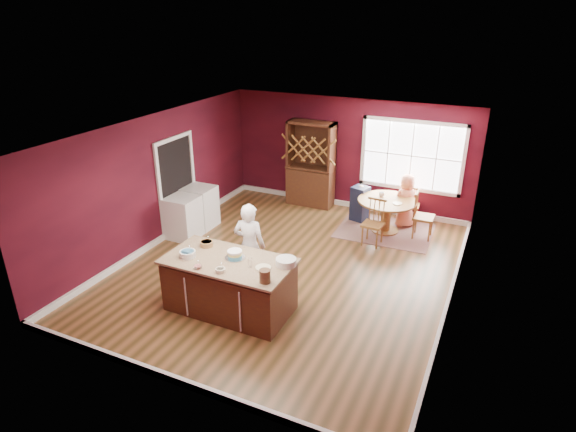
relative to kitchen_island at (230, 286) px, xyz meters
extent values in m
plane|color=brown|center=(0.30, 1.66, -0.44)|extent=(7.00, 7.00, 0.00)
plane|color=white|center=(0.30, 1.66, 2.26)|extent=(7.00, 7.00, 0.00)
plane|color=black|center=(0.30, 5.16, 0.91)|extent=(6.00, 0.00, 6.00)
plane|color=black|center=(0.30, -1.84, 0.91)|extent=(6.00, 0.00, 6.00)
plane|color=black|center=(-2.70, 1.66, 0.91)|extent=(0.00, 7.00, 7.00)
plane|color=black|center=(3.30, 1.66, 0.91)|extent=(0.00, 7.00, 7.00)
cube|color=#3C1E17|center=(0.00, 0.00, -0.03)|extent=(2.00, 1.01, 0.83)
cube|color=tan|center=(0.00, 0.00, 0.46)|extent=(2.08, 1.09, 0.04)
cylinder|color=olive|center=(1.56, 4.07, -0.42)|extent=(0.60, 0.60, 0.04)
cylinder|color=olive|center=(1.56, 4.07, -0.08)|extent=(0.21, 0.21, 0.67)
cylinder|color=olive|center=(1.56, 4.07, 0.29)|extent=(1.28, 1.28, 0.04)
imported|color=white|center=(-0.06, 0.80, 0.35)|extent=(0.63, 0.46, 1.58)
cylinder|color=white|center=(-0.65, -0.18, 0.53)|extent=(0.26, 0.26, 0.10)
cylinder|color=#A88044|center=(-0.59, 0.28, 0.52)|extent=(0.23, 0.23, 0.08)
cylinder|color=white|center=(-0.29, -0.43, 0.51)|extent=(0.13, 0.13, 0.05)
cylinder|color=beige|center=(0.09, -0.37, 0.51)|extent=(0.15, 0.15, 0.06)
cylinder|color=silver|center=(0.42, -0.04, 0.55)|extent=(0.07, 0.07, 0.15)
cylinder|color=#FFE7AB|center=(0.63, 0.00, 0.49)|extent=(0.25, 0.25, 0.02)
cylinder|color=white|center=(0.90, 0.24, 0.54)|extent=(0.32, 0.32, 0.11)
cylinder|color=brown|center=(0.84, -0.35, 0.58)|extent=(0.17, 0.17, 0.20)
cube|color=brown|center=(1.56, 4.07, -0.43)|extent=(2.08, 1.63, 0.01)
imported|color=#F6906C|center=(1.88, 4.54, 0.18)|extent=(0.72, 0.68, 1.23)
cylinder|color=beige|center=(1.81, 3.94, 0.32)|extent=(0.20, 0.20, 0.02)
imported|color=white|center=(1.39, 4.23, 0.36)|extent=(0.15, 0.15, 0.10)
cube|color=#342012|center=(-0.59, 4.88, 0.62)|extent=(1.16, 0.48, 2.12)
cube|color=white|center=(-2.34, 1.94, 0.02)|extent=(0.63, 0.61, 0.92)
cube|color=white|center=(-2.34, 2.58, 0.03)|extent=(0.65, 0.62, 0.94)
camera|label=1|loc=(3.70, -5.72, 4.17)|focal=30.00mm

